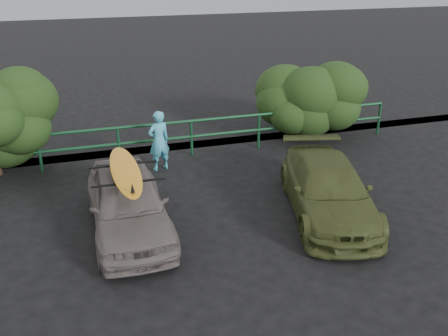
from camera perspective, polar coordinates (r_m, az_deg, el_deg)
The scene contains 9 objects.
ground at distance 9.54m, azimuth -2.29°, elevation -9.82°, with size 80.00×80.00×0.00m, color black.
ocean at distance 67.97m, azimuth -16.33°, elevation 17.92°, with size 200.00×200.00×0.00m, color slate.
guardrail at distance 13.72m, azimuth -7.80°, elevation 3.05°, with size 14.00×0.08×1.04m, color #124124, non-canonical shape.
shrub_right at distance 15.56m, azimuth 10.33°, elevation 7.25°, with size 3.20×2.40×2.05m, color #223C16, non-canonical shape.
sedan at distance 10.14m, azimuth -10.91°, elevation -4.00°, with size 1.50×3.73×1.27m, color #675E5C.
olive_vehicle at distance 10.89m, azimuth 11.80°, elevation -2.39°, with size 1.63×4.01×1.16m, color #404A20.
man at distance 12.94m, azimuth -7.45°, elevation 3.10°, with size 0.58×0.38×1.59m, color #45B2D1.
roof_rack at distance 9.86m, azimuth -11.20°, elevation -0.59°, with size 1.37×0.96×0.05m, color black, non-canonical shape.
surfboard at distance 9.83m, azimuth -11.23°, elevation -0.26°, with size 0.55×2.65×0.08m, color orange.
Camera 1 is at (-2.02, -7.75, 5.19)m, focal length 40.00 mm.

